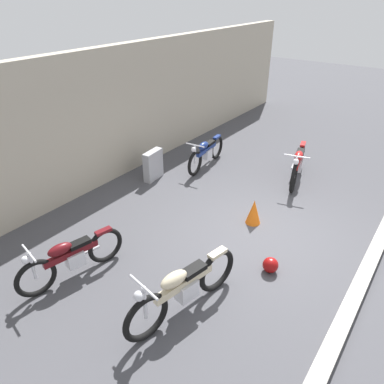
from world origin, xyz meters
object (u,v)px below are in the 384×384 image
at_px(stone_marker, 153,165).
at_px(helmet, 270,265).
at_px(motorcycle_red, 298,163).
at_px(motorcycle_blue, 206,152).
at_px(traffic_cone, 254,212).
at_px(motorcycle_maroon, 71,258).
at_px(motorcycle_cream, 183,288).

distance_m(stone_marker, helmet, 4.32).
height_order(stone_marker, motorcycle_red, motorcycle_red).
height_order(helmet, motorcycle_blue, motorcycle_blue).
xyz_separation_m(traffic_cone, motorcycle_blue, (1.72, 2.39, 0.15)).
bearing_deg(motorcycle_blue, helmet, 43.25).
bearing_deg(motorcycle_red, motorcycle_maroon, -30.69).
xyz_separation_m(stone_marker, motorcycle_maroon, (-3.62, -1.34, 0.03)).
bearing_deg(motorcycle_cream, motorcycle_red, -165.62).
distance_m(stone_marker, motorcycle_red, 3.73).
distance_m(traffic_cone, motorcycle_red, 2.46).
bearing_deg(stone_marker, motorcycle_maroon, -159.63).
bearing_deg(motorcycle_red, motorcycle_cream, -10.97).
relative_size(helmet, motorcycle_blue, 0.14).
distance_m(motorcycle_red, motorcycle_blue, 2.47).
xyz_separation_m(motorcycle_blue, motorcycle_maroon, (-5.04, -0.66, -0.00)).
xyz_separation_m(helmet, motorcycle_maroon, (-2.14, 2.70, 0.28)).
bearing_deg(motorcycle_blue, motorcycle_cream, 24.54).
distance_m(motorcycle_cream, motorcycle_red, 5.28).
height_order(motorcycle_red, motorcycle_blue, motorcycle_red).
height_order(stone_marker, traffic_cone, stone_marker).
bearing_deg(motorcycle_cream, motorcycle_blue, -138.51).
xyz_separation_m(helmet, motorcycle_blue, (2.91, 3.36, 0.28)).
distance_m(helmet, motorcycle_blue, 4.45).
xyz_separation_m(motorcycle_red, motorcycle_blue, (-0.73, 2.36, -0.04)).
distance_m(traffic_cone, motorcycle_blue, 2.95).
bearing_deg(motorcycle_maroon, motorcycle_red, 175.47).
relative_size(traffic_cone, motorcycle_maroon, 0.29).
xyz_separation_m(motorcycle_red, motorcycle_maroon, (-5.77, 1.70, -0.04)).
relative_size(stone_marker, motorcycle_cream, 0.36).
distance_m(stone_marker, traffic_cone, 3.10).
bearing_deg(helmet, motorcycle_red, 15.34).
relative_size(stone_marker, motorcycle_red, 0.37).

